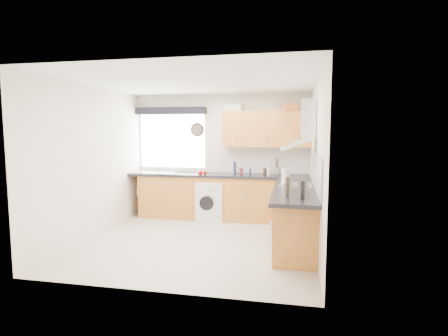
% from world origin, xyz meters
% --- Properties ---
extents(ground_plane, '(3.60, 3.60, 0.00)m').
position_xyz_m(ground_plane, '(0.00, 0.00, 0.00)').
color(ground_plane, beige).
extents(ceiling, '(3.60, 3.60, 0.02)m').
position_xyz_m(ceiling, '(0.00, 0.00, 2.50)').
color(ceiling, white).
rests_on(ceiling, wall_back).
extents(wall_back, '(3.60, 0.02, 2.50)m').
position_xyz_m(wall_back, '(0.00, 1.80, 1.25)').
color(wall_back, silver).
rests_on(wall_back, ground_plane).
extents(wall_front, '(3.60, 0.02, 2.50)m').
position_xyz_m(wall_front, '(0.00, -1.80, 1.25)').
color(wall_front, silver).
rests_on(wall_front, ground_plane).
extents(wall_left, '(0.02, 3.60, 2.50)m').
position_xyz_m(wall_left, '(-1.80, 0.00, 1.25)').
color(wall_left, silver).
rests_on(wall_left, ground_plane).
extents(wall_right, '(0.02, 3.60, 2.50)m').
position_xyz_m(wall_right, '(1.80, 0.00, 1.25)').
color(wall_right, silver).
rests_on(wall_right, ground_plane).
extents(window, '(1.40, 0.02, 1.10)m').
position_xyz_m(window, '(-1.05, 1.79, 1.55)').
color(window, silver).
rests_on(window, wall_back).
extents(window_blind, '(1.50, 0.18, 0.14)m').
position_xyz_m(window_blind, '(-1.05, 1.70, 2.18)').
color(window_blind, black).
rests_on(window_blind, wall_back).
extents(splashback, '(0.01, 3.00, 0.54)m').
position_xyz_m(splashback, '(1.79, 0.30, 1.18)').
color(splashback, white).
rests_on(splashback, wall_right).
extents(base_cab_back, '(3.00, 0.58, 0.86)m').
position_xyz_m(base_cab_back, '(-0.10, 1.51, 0.43)').
color(base_cab_back, '#B06A2B').
rests_on(base_cab_back, ground_plane).
extents(base_cab_corner, '(0.60, 0.60, 0.86)m').
position_xyz_m(base_cab_corner, '(1.50, 1.50, 0.43)').
color(base_cab_corner, '#B06A2B').
rests_on(base_cab_corner, ground_plane).
extents(base_cab_right, '(0.58, 2.10, 0.86)m').
position_xyz_m(base_cab_right, '(1.51, 0.15, 0.43)').
color(base_cab_right, '#B06A2B').
rests_on(base_cab_right, ground_plane).
extents(worktop_back, '(3.60, 0.62, 0.05)m').
position_xyz_m(worktop_back, '(0.00, 1.50, 0.89)').
color(worktop_back, black).
rests_on(worktop_back, base_cab_back).
extents(worktop_right, '(0.62, 2.42, 0.05)m').
position_xyz_m(worktop_right, '(1.50, 0.00, 0.89)').
color(worktop_right, black).
rests_on(worktop_right, base_cab_right).
extents(sink, '(0.84, 0.46, 0.10)m').
position_xyz_m(sink, '(-1.33, 1.50, 0.95)').
color(sink, silver).
rests_on(sink, worktop_back).
extents(oven, '(0.56, 0.58, 0.85)m').
position_xyz_m(oven, '(1.50, 0.30, 0.42)').
color(oven, black).
rests_on(oven, ground_plane).
extents(hob_plate, '(0.52, 0.52, 0.01)m').
position_xyz_m(hob_plate, '(1.50, 0.30, 0.92)').
color(hob_plate, silver).
rests_on(hob_plate, worktop_right).
extents(extractor_hood, '(0.52, 0.78, 0.66)m').
position_xyz_m(extractor_hood, '(1.60, 0.30, 1.77)').
color(extractor_hood, silver).
rests_on(extractor_hood, wall_right).
extents(upper_cabinets, '(1.70, 0.35, 0.70)m').
position_xyz_m(upper_cabinets, '(0.95, 1.62, 1.80)').
color(upper_cabinets, '#B06A2B').
rests_on(upper_cabinets, wall_back).
extents(washing_machine, '(0.59, 0.57, 0.76)m').
position_xyz_m(washing_machine, '(-0.15, 1.40, 0.38)').
color(washing_machine, silver).
rests_on(washing_machine, ground_plane).
extents(wall_clock, '(0.28, 0.04, 0.28)m').
position_xyz_m(wall_clock, '(-0.50, 1.76, 1.79)').
color(wall_clock, black).
rests_on(wall_clock, wall_back).
extents(casserole, '(0.39, 0.32, 0.14)m').
position_xyz_m(casserole, '(0.30, 1.72, 2.22)').
color(casserole, silver).
rests_on(casserole, upper_cabinets).
extents(storage_box, '(0.33, 0.30, 0.12)m').
position_xyz_m(storage_box, '(1.37, 1.52, 2.21)').
color(storage_box, '#C35E31').
rests_on(storage_box, upper_cabinets).
extents(utensil_pot, '(0.12, 0.12, 0.14)m').
position_xyz_m(utensil_pot, '(1.15, 1.70, 0.98)').
color(utensil_pot, gray).
rests_on(utensil_pot, worktop_back).
extents(kitchen_roll, '(0.13, 0.13, 0.26)m').
position_xyz_m(kitchen_roll, '(1.35, 0.28, 1.04)').
color(kitchen_roll, silver).
rests_on(kitchen_roll, worktop_right).
extents(tomato_cluster, '(0.18, 0.18, 0.07)m').
position_xyz_m(tomato_cluster, '(-0.28, 1.30, 0.95)').
color(tomato_cluster, '#A90304').
rests_on(tomato_cluster, worktop_back).
extents(jar_0, '(0.04, 0.04, 0.13)m').
position_xyz_m(jar_0, '(0.66, 1.40, 0.98)').
color(jar_0, '#191549').
rests_on(jar_0, worktop_back).
extents(jar_1, '(0.07, 0.07, 0.18)m').
position_xyz_m(jar_1, '(1.01, 1.49, 1.00)').
color(jar_1, '#BEB3A2').
rests_on(jar_1, worktop_back).
extents(jar_2, '(0.04, 0.04, 0.11)m').
position_xyz_m(jar_2, '(0.28, 1.61, 0.97)').
color(jar_2, '#BCB4A0').
rests_on(jar_2, worktop_back).
extents(jar_3, '(0.06, 0.06, 0.13)m').
position_xyz_m(jar_3, '(0.93, 1.56, 0.97)').
color(jar_3, '#2E2419').
rests_on(jar_3, worktop_back).
extents(jar_4, '(0.06, 0.06, 0.12)m').
position_xyz_m(jar_4, '(0.47, 1.51, 0.97)').
color(jar_4, maroon).
rests_on(jar_4, worktop_back).
extents(jar_5, '(0.06, 0.06, 0.24)m').
position_xyz_m(jar_5, '(0.31, 1.64, 1.03)').
color(jar_5, navy).
rests_on(jar_5, worktop_back).
extents(bottle_0, '(0.05, 0.05, 0.23)m').
position_xyz_m(bottle_0, '(1.59, -0.86, 1.03)').
color(bottle_0, black).
rests_on(bottle_0, worktop_right).
extents(bottle_1, '(0.05, 0.05, 0.26)m').
position_xyz_m(bottle_1, '(1.40, -0.69, 1.04)').
color(bottle_1, '#3C2F21').
rests_on(bottle_1, worktop_right).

